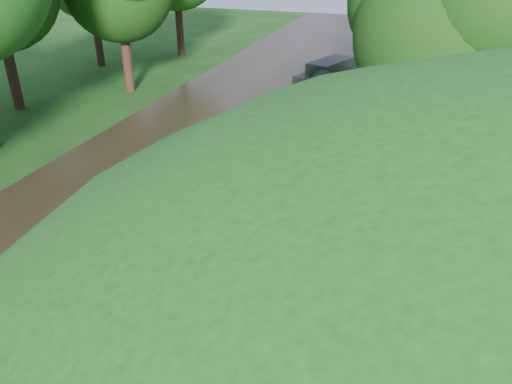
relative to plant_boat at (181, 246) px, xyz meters
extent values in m
plane|color=#174611|center=(2.25, 1.57, -0.85)|extent=(100.00, 100.00, 0.00)
cube|color=black|center=(-3.75, 1.57, -0.84)|extent=(10.00, 100.00, 0.02)
cube|color=brown|center=(3.45, 1.57, -0.84)|extent=(2.20, 100.00, 0.03)
cube|color=silver|center=(0.00, 0.85, -0.46)|extent=(2.20, 12.00, 0.75)
cube|color=#110E83|center=(0.00, 0.85, -0.14)|extent=(2.24, 12.04, 0.12)
cube|color=silver|center=(0.00, 0.05, 0.44)|extent=(1.80, 7.00, 1.05)
cube|color=silver|center=(0.00, 0.05, 1.00)|extent=(1.90, 7.10, 0.06)
cube|color=black|center=(0.91, 0.05, 0.52)|extent=(0.03, 6.40, 0.38)
cube|color=black|center=(-0.91, 0.05, 0.52)|extent=(0.03, 6.40, 0.38)
cube|color=black|center=(0.00, 5.15, 1.07)|extent=(1.90, 2.40, 0.10)
cube|color=white|center=(1.15, -4.55, 0.22)|extent=(0.04, 0.45, 0.55)
imported|color=#195416|center=(-0.23, -2.40, 1.24)|extent=(0.25, 0.27, 0.42)
imported|color=#195416|center=(0.43, 0.26, 1.25)|extent=(0.35, 0.35, 0.44)
cylinder|color=#331A11|center=(6.05, 4.57, 1.42)|extent=(0.56, 0.56, 4.55)
sphere|color=#12360D|center=(6.05, 4.57, 5.38)|extent=(4.80, 4.80, 4.80)
sphere|color=#12360D|center=(7.01, 3.85, 6.34)|extent=(3.60, 3.60, 3.60)
sphere|color=#12360D|center=(5.21, 5.41, 6.10)|extent=(3.84, 3.84, 3.84)
cylinder|color=#331A11|center=(6.75, 16.57, 1.07)|extent=(0.56, 0.56, 3.85)
cylinder|color=#331A11|center=(6.25, 27.57, 1.25)|extent=(0.56, 0.56, 4.20)
cylinder|color=#331A11|center=(-11.25, 15.57, 1.07)|extent=(0.56, 0.56, 3.85)
cylinder|color=#331A11|center=(-12.75, 25.57, 1.33)|extent=(0.56, 0.56, 4.38)
cylinder|color=#331A11|center=(-15.25, 10.57, 1.16)|extent=(0.56, 0.56, 4.02)
cylinder|color=#331A11|center=(-16.75, 20.57, 1.25)|extent=(0.56, 0.56, 4.20)
cube|color=black|center=(-0.06, 22.27, -0.52)|extent=(4.00, 6.57, 0.63)
cube|color=black|center=(-0.06, 21.75, 0.16)|extent=(2.72, 3.97, 0.73)
imported|color=#CF559E|center=(3.40, 25.03, -0.02)|extent=(0.65, 0.50, 1.62)
imported|color=black|center=(4.15, 20.34, 0.11)|extent=(1.00, 0.83, 1.86)
imported|color=#2E621D|center=(1.65, 5.76, -0.65)|extent=(0.47, 0.45, 0.41)
camera|label=1|loc=(5.82, -10.46, 7.89)|focal=35.00mm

